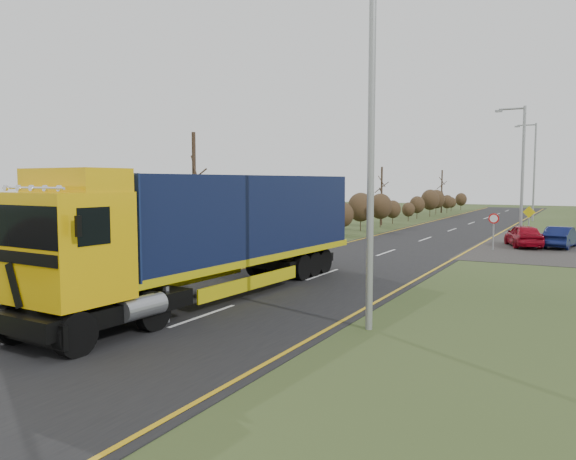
# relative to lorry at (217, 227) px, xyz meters

# --- Properties ---
(ground) EXTENTS (160.00, 160.00, 0.00)m
(ground) POSITION_rel_lorry_xyz_m (1.23, 1.57, -2.34)
(ground) COLOR #30401B
(ground) RESTS_ON ground
(road) EXTENTS (8.00, 120.00, 0.02)m
(road) POSITION_rel_lorry_xyz_m (1.23, 11.57, -2.33)
(road) COLOR black
(road) RESTS_ON ground
(layby) EXTENTS (6.00, 18.00, 0.02)m
(layby) POSITION_rel_lorry_xyz_m (7.73, 21.57, -2.33)
(layby) COLOR #292724
(layby) RESTS_ON ground
(lane_markings) EXTENTS (7.52, 116.00, 0.01)m
(lane_markings) POSITION_rel_lorry_xyz_m (1.23, 11.27, -2.31)
(lane_markings) COLOR #C39612
(lane_markings) RESTS_ON road
(hedgerow) EXTENTS (2.24, 102.04, 6.05)m
(hedgerow) POSITION_rel_lorry_xyz_m (-4.77, 9.47, -0.73)
(hedgerow) COLOR #312216
(hedgerow) RESTS_ON ground
(lorry) EXTENTS (3.11, 14.93, 4.13)m
(lorry) POSITION_rel_lorry_xyz_m (0.00, 0.00, 0.00)
(lorry) COLOR black
(lorry) RESTS_ON ground
(car_red_hatchback) EXTENTS (2.74, 4.18, 1.32)m
(car_red_hatchback) POSITION_rel_lorry_xyz_m (7.37, 20.02, -1.68)
(car_red_hatchback) COLOR maroon
(car_red_hatchback) RESTS_ON ground
(car_blue_sedan) EXTENTS (1.83, 3.86, 1.22)m
(car_blue_sedan) POSITION_rel_lorry_xyz_m (9.30, 20.60, -1.73)
(car_blue_sedan) COLOR #0B123D
(car_blue_sedan) RESTS_ON ground
(streetlight_near) EXTENTS (2.16, 0.20, 10.19)m
(streetlight_near) POSITION_rel_lorry_xyz_m (5.69, -1.46, 3.31)
(streetlight_near) COLOR #929497
(streetlight_near) RESTS_ON ground
(streetlight_mid) EXTENTS (1.78, 0.18, 8.32)m
(streetlight_mid) POSITION_rel_lorry_xyz_m (6.92, 21.67, 2.22)
(streetlight_mid) COLOR #929497
(streetlight_mid) RESTS_ON ground
(streetlight_far) EXTENTS (1.98, 0.19, 9.30)m
(streetlight_far) POSITION_rel_lorry_xyz_m (5.71, 43.28, 2.79)
(streetlight_far) COLOR #929497
(streetlight_far) RESTS_ON ground
(speed_sign) EXTENTS (0.56, 0.10, 2.05)m
(speed_sign) POSITION_rel_lorry_xyz_m (6.05, 17.62, -0.94)
(speed_sign) COLOR #929497
(speed_sign) RESTS_ON ground
(warning_board) EXTENTS (0.81, 0.11, 2.12)m
(warning_board) POSITION_rel_lorry_xyz_m (7.03, 26.49, -1.03)
(warning_board) COLOR #929497
(warning_board) RESTS_ON ground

